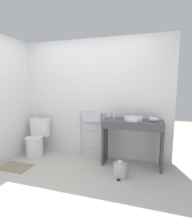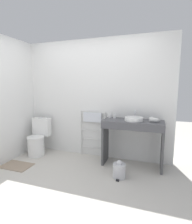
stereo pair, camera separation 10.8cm
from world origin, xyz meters
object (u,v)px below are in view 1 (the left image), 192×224
sink_basin (133,119)px  trash_bin (120,170)px  cup_near_edge (114,116)px  toilet (36,140)px  hair_dryer (154,119)px  cup_near_wall (109,115)px  towel_radiator (92,124)px

sink_basin → trash_bin: 0.93m
sink_basin → cup_near_edge: 0.40m
toilet → hair_dryer: (2.39, 0.10, 0.58)m
toilet → hair_dryer: size_ratio=4.24×
cup_near_wall → cup_near_edge: same height
toilet → hair_dryer: hair_dryer is taller
cup_near_edge → trash_bin: 1.02m
towel_radiator → trash_bin: size_ratio=3.23×
hair_dryer → sink_basin: bearing=-176.2°
hair_dryer → cup_near_edge: bearing=171.8°
toilet → trash_bin: 1.94m
towel_radiator → sink_basin: bearing=-14.2°
toilet → towel_radiator: size_ratio=0.82×
toilet → towel_radiator: towel_radiator is taller
cup_near_edge → towel_radiator: bearing=169.2°
cup_near_wall → hair_dryer: bearing=-10.8°
sink_basin → trash_bin: (-0.15, -0.48, -0.78)m
cup_near_wall → trash_bin: size_ratio=0.29×
toilet → sink_basin: 2.12m
sink_basin → trash_bin: size_ratio=1.09×
toilet → cup_near_edge: bearing=7.1°
toilet → cup_near_wall: (1.55, 0.26, 0.58)m
toilet → cup_near_edge: (1.66, 0.21, 0.58)m
towel_radiator → cup_near_edge: size_ratio=11.10×
toilet → cup_near_wall: bearing=9.6°
toilet → cup_near_wall: 1.68m
towel_radiator → cup_near_wall: 0.44m
sink_basin → trash_bin: bearing=-107.7°
toilet → sink_basin: sink_basin is taller
towel_radiator → cup_near_wall: size_ratio=11.12×
cup_near_edge → trash_bin: size_ratio=0.29×
cup_near_edge → sink_basin: bearing=-18.5°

